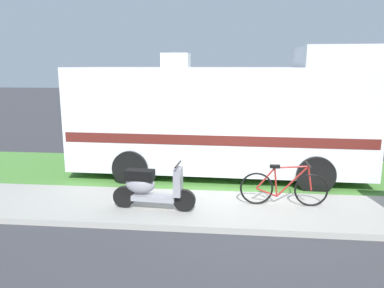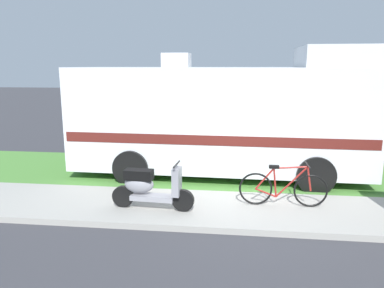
{
  "view_description": "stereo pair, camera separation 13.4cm",
  "coord_description": "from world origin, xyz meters",
  "px_view_note": "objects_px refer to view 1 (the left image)",
  "views": [
    {
      "loc": [
        -0.12,
        -8.4,
        2.94
      ],
      "look_at": [
        -1.03,
        0.3,
        1.1
      ],
      "focal_mm": 34.96,
      "sensor_mm": 36.0,
      "label": 1
    },
    {
      "loc": [
        0.01,
        -8.38,
        2.94
      ],
      "look_at": [
        -1.03,
        0.3,
        1.1
      ],
      "focal_mm": 34.96,
      "sensor_mm": 36.0,
      "label": 2
    }
  ],
  "objects_px": {
    "motorhome_rv": "(223,117)",
    "pickup_truck_near": "(332,121)",
    "bicycle": "(284,187)",
    "scooter": "(150,187)"
  },
  "relations": [
    {
      "from": "motorhome_rv",
      "to": "pickup_truck_near",
      "type": "relative_size",
      "value": 1.37
    },
    {
      "from": "motorhome_rv",
      "to": "bicycle",
      "type": "bearing_deg",
      "value": -61.58
    },
    {
      "from": "motorhome_rv",
      "to": "pickup_truck_near",
      "type": "distance_m",
      "value": 5.8
    },
    {
      "from": "motorhome_rv",
      "to": "bicycle",
      "type": "xyz_separation_m",
      "value": [
        1.32,
        -2.43,
        -1.11
      ]
    },
    {
      "from": "scooter",
      "to": "bicycle",
      "type": "relative_size",
      "value": 0.95
    },
    {
      "from": "scooter",
      "to": "bicycle",
      "type": "bearing_deg",
      "value": 10.21
    },
    {
      "from": "pickup_truck_near",
      "to": "bicycle",
      "type": "bearing_deg",
      "value": -111.52
    },
    {
      "from": "bicycle",
      "to": "pickup_truck_near",
      "type": "xyz_separation_m",
      "value": [
        2.62,
        6.65,
        0.44
      ]
    },
    {
      "from": "bicycle",
      "to": "pickup_truck_near",
      "type": "height_order",
      "value": "pickup_truck_near"
    },
    {
      "from": "motorhome_rv",
      "to": "pickup_truck_near",
      "type": "height_order",
      "value": "motorhome_rv"
    }
  ]
}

